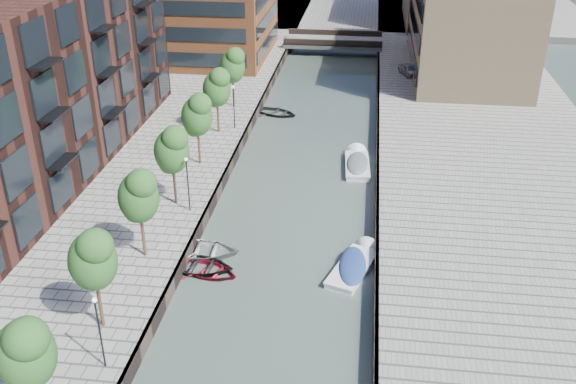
% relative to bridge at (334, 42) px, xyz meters
% --- Properties ---
extents(water, '(300.00, 300.00, 0.00)m').
position_rel_bridge_xyz_m(water, '(0.00, -32.00, -1.39)').
color(water, '#38473F').
rests_on(water, ground).
extents(quay_right, '(20.00, 140.00, 1.00)m').
position_rel_bridge_xyz_m(quay_right, '(16.00, -32.00, -0.89)').
color(quay_right, gray).
rests_on(quay_right, ground).
extents(quay_wall_left, '(0.25, 140.00, 1.00)m').
position_rel_bridge_xyz_m(quay_wall_left, '(-6.10, -32.00, -0.89)').
color(quay_wall_left, '#332823').
rests_on(quay_wall_left, ground).
extents(quay_wall_right, '(0.25, 140.00, 1.00)m').
position_rel_bridge_xyz_m(quay_wall_right, '(6.10, -32.00, -0.89)').
color(quay_wall_right, '#332823').
rests_on(quay_wall_right, ground).
extents(far_closure, '(80.00, 40.00, 1.00)m').
position_rel_bridge_xyz_m(far_closure, '(0.00, 28.00, -0.89)').
color(far_closure, gray).
rests_on(far_closure, ground).
extents(apartment_block, '(8.00, 38.00, 14.00)m').
position_rel_bridge_xyz_m(apartment_block, '(-20.00, -42.00, 6.61)').
color(apartment_block, black).
rests_on(apartment_block, quay_left).
extents(tan_block_near, '(12.00, 25.00, 14.00)m').
position_rel_bridge_xyz_m(tan_block_near, '(16.00, -10.00, 6.61)').
color(tan_block_near, tan).
rests_on(tan_block_near, quay_right).
extents(bridge, '(13.00, 6.00, 1.30)m').
position_rel_bridge_xyz_m(bridge, '(0.00, 0.00, 0.00)').
color(bridge, gray).
rests_on(bridge, ground).
extents(tree_0, '(2.50, 2.50, 5.95)m').
position_rel_bridge_xyz_m(tree_0, '(-8.50, -68.00, 3.92)').
color(tree_0, '#382619').
rests_on(tree_0, quay_left).
extents(tree_1, '(2.50, 2.50, 5.95)m').
position_rel_bridge_xyz_m(tree_1, '(-8.50, -61.00, 3.92)').
color(tree_1, '#382619').
rests_on(tree_1, quay_left).
extents(tree_2, '(2.50, 2.50, 5.95)m').
position_rel_bridge_xyz_m(tree_2, '(-8.50, -54.00, 3.92)').
color(tree_2, '#382619').
rests_on(tree_2, quay_left).
extents(tree_3, '(2.50, 2.50, 5.95)m').
position_rel_bridge_xyz_m(tree_3, '(-8.50, -47.00, 3.92)').
color(tree_3, '#382619').
rests_on(tree_3, quay_left).
extents(tree_4, '(2.50, 2.50, 5.95)m').
position_rel_bridge_xyz_m(tree_4, '(-8.50, -40.00, 3.92)').
color(tree_4, '#382619').
rests_on(tree_4, quay_left).
extents(tree_5, '(2.50, 2.50, 5.95)m').
position_rel_bridge_xyz_m(tree_5, '(-8.50, -33.00, 3.92)').
color(tree_5, '#382619').
rests_on(tree_5, quay_left).
extents(tree_6, '(2.50, 2.50, 5.95)m').
position_rel_bridge_xyz_m(tree_6, '(-8.50, -26.00, 3.92)').
color(tree_6, '#382619').
rests_on(tree_6, quay_left).
extents(lamp_0, '(0.24, 0.24, 4.12)m').
position_rel_bridge_xyz_m(lamp_0, '(-7.20, -64.00, 2.12)').
color(lamp_0, black).
rests_on(lamp_0, quay_left).
extents(lamp_1, '(0.24, 0.24, 4.12)m').
position_rel_bridge_xyz_m(lamp_1, '(-7.20, -48.00, 2.12)').
color(lamp_1, black).
rests_on(lamp_1, quay_left).
extents(lamp_2, '(0.24, 0.24, 4.12)m').
position_rel_bridge_xyz_m(lamp_2, '(-7.20, -32.00, 2.12)').
color(lamp_2, black).
rests_on(lamp_2, quay_left).
extents(sloop_1, '(5.02, 3.77, 0.99)m').
position_rel_bridge_xyz_m(sloop_1, '(-5.23, -53.78, -1.39)').
color(sloop_1, black).
rests_on(sloop_1, ground).
extents(sloop_2, '(4.74, 3.97, 0.84)m').
position_rel_bridge_xyz_m(sloop_2, '(-4.47, -54.11, -1.39)').
color(sloop_2, maroon).
rests_on(sloop_2, ground).
extents(sloop_3, '(5.31, 3.92, 1.06)m').
position_rel_bridge_xyz_m(sloop_3, '(-5.40, -52.04, -1.39)').
color(sloop_3, '#AFAFAD').
rests_on(sloop_3, ground).
extents(sloop_4, '(5.22, 4.50, 0.91)m').
position_rel_bridge_xyz_m(sloop_4, '(-4.22, -25.27, -1.39)').
color(sloop_4, black).
rests_on(sloop_4, ground).
extents(motorboat_3, '(3.49, 5.76, 1.82)m').
position_rel_bridge_xyz_m(motorboat_3, '(4.76, -52.35, -1.17)').
color(motorboat_3, white).
rests_on(motorboat_3, ground).
extents(motorboat_4, '(2.31, 5.84, 1.91)m').
position_rel_bridge_xyz_m(motorboat_4, '(4.38, -36.79, -1.16)').
color(motorboat_4, silver).
rests_on(motorboat_4, ground).
extents(car, '(2.77, 3.97, 1.26)m').
position_rel_bridge_xyz_m(car, '(9.58, -12.91, 0.24)').
color(car, '#9A9C9F').
rests_on(car, quay_right).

